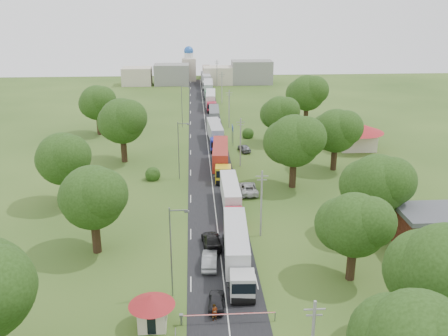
{
  "coord_description": "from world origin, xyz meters",
  "views": [
    {
      "loc": [
        -3.0,
        -65.13,
        29.8
      ],
      "look_at": [
        1.91,
        11.55,
        3.0
      ],
      "focal_mm": 40.0,
      "sensor_mm": 36.0,
      "label": 1
    }
  ],
  "objects": [
    {
      "name": "lamp_1",
      "position": [
        -5.35,
        15.0,
        5.55
      ],
      "size": [
        2.03,
        0.22,
        10.0
      ],
      "color": "slate",
      "rests_on": "ground"
    },
    {
      "name": "info_sign",
      "position": [
        5.2,
        35.0,
        3.0
      ],
      "size": [
        0.12,
        3.1,
        4.1
      ],
      "color": "slate",
      "rests_on": "ground"
    },
    {
      "name": "ground",
      "position": [
        0.0,
        0.0,
        0.0
      ],
      "size": [
        260.0,
        260.0,
        0.0
      ],
      "primitive_type": "plane",
      "color": "#2C4A18",
      "rests_on": "ground"
    },
    {
      "name": "pedestrian_booth",
      "position": [
        -6.5,
        -25.2,
        0.85
      ],
      "size": [
        0.9,
        1.0,
        1.69
      ],
      "primitive_type": "imported",
      "rotation": [
        0.0,
        0.0,
        -1.19
      ],
      "color": "gray",
      "rests_on": "ground"
    },
    {
      "name": "tree_13",
      "position": [
        -24.01,
        45.16,
        7.22
      ],
      "size": [
        8.8,
        8.8,
        11.07
      ],
      "color": "#382616",
      "rests_on": "ground"
    },
    {
      "name": "tree_7",
      "position": [
        23.99,
        50.17,
        7.85
      ],
      "size": [
        9.6,
        9.6,
        12.05
      ],
      "color": "#382616",
      "rests_on": "ground"
    },
    {
      "name": "tree_5",
      "position": [
        21.99,
        18.16,
        7.22
      ],
      "size": [
        8.8,
        8.8,
        11.07
      ],
      "color": "#382616",
      "rests_on": "ground"
    },
    {
      "name": "truck_4",
      "position": [
        2.18,
        52.31,
        1.99
      ],
      "size": [
        2.64,
        13.58,
        3.76
      ],
      "color": "#BABABA",
      "rests_on": "ground"
    },
    {
      "name": "tree_12",
      "position": [
        -16.01,
        25.17,
        7.85
      ],
      "size": [
        9.6,
        9.6,
        12.05
      ],
      "color": "#382616",
      "rests_on": "ground"
    },
    {
      "name": "pole_1",
      "position": [
        5.5,
        -7.0,
        4.68
      ],
      "size": [
        1.6,
        0.24,
        9.0
      ],
      "color": "gray",
      "rests_on": "ground"
    },
    {
      "name": "truck_6",
      "position": [
        1.99,
        87.85,
        2.32
      ],
      "size": [
        3.12,
        15.79,
        4.37
      ],
      "color": "#2B7342",
      "rests_on": "ground"
    },
    {
      "name": "truck_0",
      "position": [
        1.71,
        -14.5,
        2.26
      ],
      "size": [
        3.2,
        15.43,
        4.26
      ],
      "color": "#BDBDBD",
      "rests_on": "ground"
    },
    {
      "name": "truck_3",
      "position": [
        1.63,
        36.0,
        2.18
      ],
      "size": [
        3.12,
        14.84,
        4.1
      ],
      "color": "#192197",
      "rests_on": "ground"
    },
    {
      "name": "tree_11",
      "position": [
        -22.01,
        5.16,
        7.22
      ],
      "size": [
        8.8,
        8.8,
        11.07
      ],
      "color": "#382616",
      "rests_on": "ground"
    },
    {
      "name": "pole_3",
      "position": [
        5.5,
        49.0,
        4.68
      ],
      "size": [
        1.6,
        0.24,
        9.0
      ],
      "color": "gray",
      "rests_on": "ground"
    },
    {
      "name": "truck_8",
      "position": [
        2.37,
        121.04,
        2.27
      ],
      "size": [
        2.79,
        15.45,
        4.28
      ],
      "color": "brown",
      "rests_on": "ground"
    },
    {
      "name": "pole_2",
      "position": [
        5.5,
        21.0,
        4.68
      ],
      "size": [
        1.6,
        0.24,
        9.0
      ],
      "color": "gray",
      "rests_on": "ground"
    },
    {
      "name": "pole_4",
      "position": [
        5.5,
        77.0,
        4.68
      ],
      "size": [
        1.6,
        0.24,
        9.0
      ],
      "color": "gray",
      "rests_on": "ground"
    },
    {
      "name": "car_lane_rear",
      "position": [
        -1.0,
        -9.55,
        0.8
      ],
      "size": [
        2.64,
        5.65,
        1.59
      ],
      "primitive_type": "imported",
      "rotation": [
        0.0,
        0.0,
        3.22
      ],
      "color": "black",
      "rests_on": "ground"
    },
    {
      "name": "tree_1",
      "position": [
        17.99,
        -29.83,
        7.85
      ],
      "size": [
        9.6,
        9.6,
        12.05
      ],
      "color": "#382616",
      "rests_on": "ground"
    },
    {
      "name": "tree_2",
      "position": [
        13.99,
        -17.86,
        6.6
      ],
      "size": [
        8.0,
        8.0,
        10.1
      ],
      "color": "#382616",
      "rests_on": "ground"
    },
    {
      "name": "boom_barrier",
      "position": [
        -1.36,
        -25.0,
        0.89
      ],
      "size": [
        9.22,
        0.35,
        1.18
      ],
      "color": "slate",
      "rests_on": "ground"
    },
    {
      "name": "car_lane_mid",
      "position": [
        -1.42,
        -14.27,
        0.8
      ],
      "size": [
        2.0,
        4.95,
        1.6
      ],
      "primitive_type": "imported",
      "rotation": [
        0.0,
        0.0,
        3.08
      ],
      "color": "gray",
      "rests_on": "ground"
    },
    {
      "name": "tree_10",
      "position": [
        -15.01,
        -9.84,
        7.22
      ],
      "size": [
        8.8,
        8.8,
        11.07
      ],
      "color": "#382616",
      "rests_on": "ground"
    },
    {
      "name": "house_brick",
      "position": [
        26.0,
        -12.0,
        2.65
      ],
      "size": [
        8.6,
        6.6,
        5.2
      ],
      "color": "maroon",
      "rests_on": "ground"
    },
    {
      "name": "car_verge_far",
      "position": [
        7.14,
        29.86,
        0.73
      ],
      "size": [
        2.63,
        4.58,
        1.47
      ],
      "primitive_type": "imported",
      "rotation": [
        0.0,
        0.0,
        3.36
      ],
      "color": "#565A5E",
      "rests_on": "ground"
    },
    {
      "name": "pole_5",
      "position": [
        5.5,
        105.0,
        4.68
      ],
      "size": [
        1.6,
        0.24,
        9.0
      ],
      "color": "gray",
      "rests_on": "ground"
    },
    {
      "name": "church",
      "position": [
        -4.0,
        118.0,
        5.39
      ],
      "size": [
        5.0,
        5.0,
        12.3
      ],
      "color": "beige",
      "rests_on": "ground"
    },
    {
      "name": "lamp_2",
      "position": [
        -5.35,
        50.0,
        5.55
      ],
      "size": [
        2.03,
        0.22,
        10.0
      ],
      "color": "slate",
      "rests_on": "ground"
    },
    {
      "name": "guard_booth",
      "position": [
        -7.2,
        -25.0,
        2.16
      ],
      "size": [
        4.4,
        4.4,
        3.45
      ],
      "color": "beige",
      "rests_on": "ground"
    },
    {
      "name": "car_lane_front",
      "position": [
        -1.0,
        -22.31,
        0.7
      ],
      "size": [
        1.98,
        4.21,
        1.39
      ],
      "primitive_type": "imported",
      "rotation": [
        0.0,
        0.0,
        3.06
      ],
      "color": "black",
      "rests_on": "ground"
    },
    {
      "name": "road",
      "position": [
        0.0,
        20.0,
        0.0
      ],
      "size": [
        8.0,
        200.0,
        0.04
      ],
      "primitive_type": "cube",
      "color": "black",
      "rests_on": "ground"
    },
    {
      "name": "pedestrian_near",
      "position": [
        -1.3,
        -24.5,
        0.87
      ],
      "size": [
        0.76,
        0.69,
        1.75
      ],
      "primitive_type": "imported",
      "rotation": [
        0.0,
        0.0,
        0.56
      ],
      "color": "gray",
      "rests_on": "ground"
    },
    {
      "name": "tree_6",
      "position": [
        14.99,
        35.14,
        6.6
      ],
      "size": [
        8.0,
        8.0,
        10.1
      ],
      "color": "#382616",
      "rests_on": "ground"
    },
    {
      "name": "truck_2",
      "position": [
        1.82,
        19.1,
        2.3
      ],
      "size": [
        3.49,
        15.69,
        4.33
      ],
      "color": "yellow",
      "rests_on": "ground"
    },
    {
      "name": "truck_5",
      "position": [
        2.06,
        71.15,
        2.21
      ],
      "size": [
        3.11,
        15.04,
        4.16
      ],
      "color": "#A4192C",
      "rests_on": "ground"
    },
    {
      "name": "tree_3",
      "position": [
        19.99,
        -7.84,
        7.22
      ],
      "size": [
        8.8,
        8.8,
        11.07
      ],
      "color": "#382616",
      "rests_on": "ground"
    },
    {
      "name": "lamp_0",
      "position": [
        -5.35,
        -20.0,
        5.55
      ],
      "size": [
        2.03,
        0.22,
        10.0
      ],
      "color": "slate",
      "rests_on": "ground"
    },
    {
      "name": "truck_1",
      "position": [
        2.26,
        1.66,
        2.04
      ],
      "size": [
        2.39,
        13.89,
        3.85
      ],
      "color": "red",
      "rests_on": "ground"
    },
    {
      "name": "tree_4",
      "position": [
        12.99,
        10.17,
        7.85
      ],
      "size": [
        9.6,
        9.6,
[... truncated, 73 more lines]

